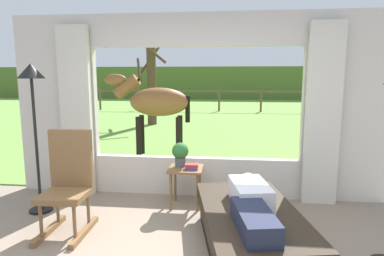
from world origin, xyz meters
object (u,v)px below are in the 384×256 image
object	(u,v)px
side_table	(186,175)
pasture_tree	(151,82)
horse	(155,103)
recliner_sofa	(250,229)
reclining_person	(251,202)
floor_lamp_left	(32,93)
rocking_chair	(68,183)
potted_plant	(180,153)
book_stack	(192,167)

from	to	relation	value
side_table	pasture_tree	world-z (taller)	pasture_tree
horse	recliner_sofa	bearing A→B (deg)	-156.67
reclining_person	floor_lamp_left	distance (m)	2.86
recliner_sofa	pasture_tree	bearing A→B (deg)	99.05
pasture_tree	reclining_person	bearing A→B (deg)	-70.59
rocking_chair	side_table	bearing A→B (deg)	32.96
side_table	floor_lamp_left	xyz separation A→B (m)	(-1.82, -0.38, 1.07)
side_table	horse	distance (m)	2.93
potted_plant	book_stack	size ratio (longest dim) A/B	1.81
potted_plant	pasture_tree	size ratio (longest dim) A/B	0.10
recliner_sofa	potted_plant	world-z (taller)	potted_plant
book_stack	floor_lamp_left	xyz separation A→B (m)	(-1.90, -0.32, 0.94)
side_table	rocking_chair	bearing A→B (deg)	-145.33
book_stack	horse	xyz separation A→B (m)	(-1.08, 2.72, 0.60)
recliner_sofa	reclining_person	bearing A→B (deg)	-100.47
floor_lamp_left	horse	xyz separation A→B (m)	(0.83, 3.03, -0.34)
recliner_sofa	rocking_chair	world-z (taller)	rocking_chair
horse	pasture_tree	size ratio (longest dim) A/B	0.59
side_table	potted_plant	bearing A→B (deg)	143.13
reclining_person	book_stack	world-z (taller)	reclining_person
floor_lamp_left	pasture_tree	distance (m)	7.58
potted_plant	book_stack	bearing A→B (deg)	-36.48
book_stack	horse	distance (m)	2.98
reclining_person	recliner_sofa	bearing A→B (deg)	79.53
reclining_person	rocking_chair	bearing A→B (deg)	161.60
rocking_chair	book_stack	world-z (taller)	rocking_chair
horse	rocking_chair	bearing A→B (deg)	174.50
recliner_sofa	side_table	world-z (taller)	side_table
potted_plant	horse	world-z (taller)	horse
recliner_sofa	reclining_person	xyz separation A→B (m)	(-0.00, -0.05, 0.30)
book_stack	pasture_tree	distance (m)	7.65
reclining_person	rocking_chair	world-z (taller)	rocking_chair
horse	floor_lamp_left	bearing A→B (deg)	162.63
book_stack	pasture_tree	world-z (taller)	pasture_tree
reclining_person	pasture_tree	world-z (taller)	pasture_tree
side_table	floor_lamp_left	world-z (taller)	floor_lamp_left
side_table	reclining_person	bearing A→B (deg)	-54.93
rocking_chair	pasture_tree	xyz separation A→B (m)	(-0.95, 8.02, 0.96)
rocking_chair	floor_lamp_left	xyz separation A→B (m)	(-0.62, 0.45, 0.95)
book_stack	floor_lamp_left	world-z (taller)	floor_lamp_left
rocking_chair	side_table	xyz separation A→B (m)	(1.20, 0.83, -0.12)
book_stack	horse	bearing A→B (deg)	111.60
pasture_tree	potted_plant	bearing A→B (deg)	-73.82
pasture_tree	recliner_sofa	bearing A→B (deg)	-70.48
potted_plant	side_table	bearing A→B (deg)	-36.87
rocking_chair	book_stack	size ratio (longest dim) A/B	6.34
reclining_person	side_table	xyz separation A→B (m)	(-0.77, 1.10, -0.10)
rocking_chair	pasture_tree	bearing A→B (deg)	95.06
side_table	horse	bearing A→B (deg)	110.47
potted_plant	horse	distance (m)	2.79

